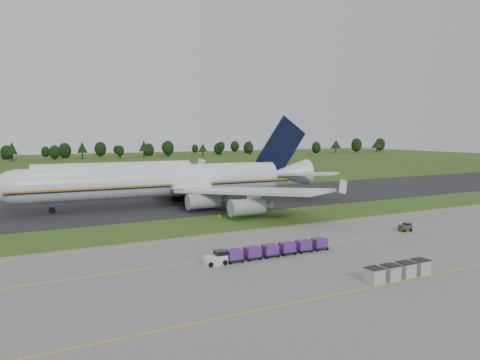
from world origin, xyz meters
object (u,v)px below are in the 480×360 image
aircraft (165,180)px  uld_row (398,271)px  utility_cart (405,228)px  edge_markers (283,210)px  baggage_train (268,251)px

aircraft → uld_row: 64.06m
aircraft → utility_cart: aircraft is taller
aircraft → edge_markers: bearing=-45.5°
uld_row → edge_markers: size_ratio=0.30×
uld_row → edge_markers: 46.05m
uld_row → baggage_train: bearing=120.0°
baggage_train → uld_row: size_ratio=2.09×
edge_markers → uld_row: bearing=-106.4°
uld_row → edge_markers: uld_row is taller
utility_cart → edge_markers: utility_cart is taller
aircraft → baggage_train: aircraft is taller
uld_row → aircraft: bearing=95.4°
aircraft → edge_markers: size_ratio=2.46×
baggage_train → edge_markers: (21.48, 29.50, -0.67)m
edge_markers → aircraft: bearing=134.5°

